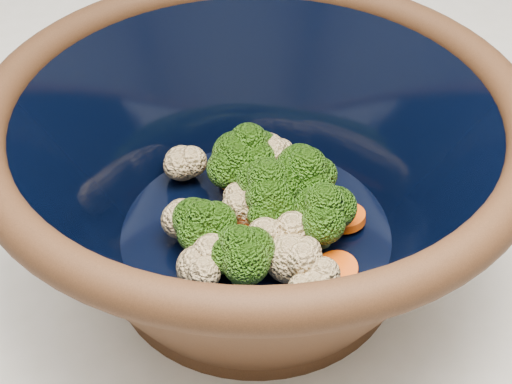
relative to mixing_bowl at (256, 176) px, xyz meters
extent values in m
cylinder|color=black|center=(0.00, 0.00, -0.08)|extent=(0.20, 0.20, 0.01)
torus|color=black|center=(0.00, 0.00, 0.06)|extent=(0.34, 0.34, 0.02)
cylinder|color=black|center=(0.00, 0.00, -0.05)|extent=(0.19, 0.19, 0.00)
cylinder|color=#608442|center=(0.04, 0.01, -0.04)|extent=(0.01, 0.01, 0.02)
ellipsoid|color=#3A6813|center=(0.04, 0.01, -0.01)|extent=(0.04, 0.04, 0.04)
cylinder|color=#608442|center=(0.01, 0.01, -0.04)|extent=(0.01, 0.01, 0.02)
ellipsoid|color=#3A6813|center=(0.01, 0.01, -0.01)|extent=(0.04, 0.04, 0.04)
cylinder|color=#608442|center=(0.04, -0.03, -0.04)|extent=(0.01, 0.01, 0.02)
ellipsoid|color=#3A6813|center=(0.04, -0.03, -0.02)|extent=(0.04, 0.04, 0.04)
cylinder|color=#608442|center=(0.01, 0.05, -0.04)|extent=(0.01, 0.01, 0.02)
ellipsoid|color=#3A6813|center=(0.01, 0.05, -0.01)|extent=(0.05, 0.05, 0.04)
cylinder|color=#608442|center=(-0.04, -0.01, -0.04)|extent=(0.01, 0.01, 0.02)
ellipsoid|color=#3A6813|center=(-0.04, -0.01, -0.02)|extent=(0.04, 0.04, 0.03)
cylinder|color=#608442|center=(-0.02, -0.04, -0.04)|extent=(0.01, 0.01, 0.02)
ellipsoid|color=#3A6813|center=(-0.02, -0.04, -0.02)|extent=(0.04, 0.04, 0.03)
cylinder|color=#608442|center=(0.00, 0.04, -0.04)|extent=(0.01, 0.01, 0.02)
ellipsoid|color=#3A6813|center=(0.00, 0.04, -0.02)|extent=(0.04, 0.04, 0.03)
cylinder|color=#608442|center=(0.01, 0.00, -0.04)|extent=(0.01, 0.01, 0.02)
ellipsoid|color=#3A6813|center=(0.01, 0.00, -0.02)|extent=(0.03, 0.03, 0.03)
sphere|color=beige|center=(-0.04, 0.00, -0.04)|extent=(0.03, 0.03, 0.03)
sphere|color=beige|center=(-0.04, 0.07, -0.04)|extent=(0.03, 0.03, 0.03)
sphere|color=beige|center=(0.00, 0.01, -0.03)|extent=(0.03, 0.03, 0.03)
sphere|color=beige|center=(0.01, -0.05, -0.03)|extent=(0.03, 0.03, 0.03)
sphere|color=beige|center=(0.01, -0.03, -0.04)|extent=(0.03, 0.03, 0.03)
sphere|color=beige|center=(0.03, 0.06, -0.03)|extent=(0.03, 0.03, 0.03)
sphere|color=beige|center=(-0.05, -0.04, -0.04)|extent=(0.03, 0.03, 0.03)
sphere|color=beige|center=(0.02, -0.07, -0.04)|extent=(0.03, 0.03, 0.03)
sphere|color=beige|center=(0.02, 0.05, -0.04)|extent=(0.03, 0.03, 0.03)
cylinder|color=#DA4909|center=(0.00, 0.05, -0.04)|extent=(0.03, 0.03, 0.01)
cylinder|color=#DA4909|center=(0.03, 0.04, -0.04)|extent=(0.03, 0.03, 0.01)
cylinder|color=#DA4909|center=(0.00, 0.00, -0.04)|extent=(0.03, 0.03, 0.01)
cylinder|color=#DA4909|center=(0.03, -0.02, -0.04)|extent=(0.03, 0.03, 0.01)
cylinder|color=#DA4909|center=(0.04, -0.06, -0.04)|extent=(0.03, 0.03, 0.01)
cylinder|color=#DA4909|center=(0.06, -0.01, -0.04)|extent=(0.03, 0.03, 0.01)
cylinder|color=#DA4909|center=(0.02, -0.02, -0.04)|extent=(0.03, 0.03, 0.01)
camera|label=1|loc=(-0.11, -0.34, 0.30)|focal=50.00mm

